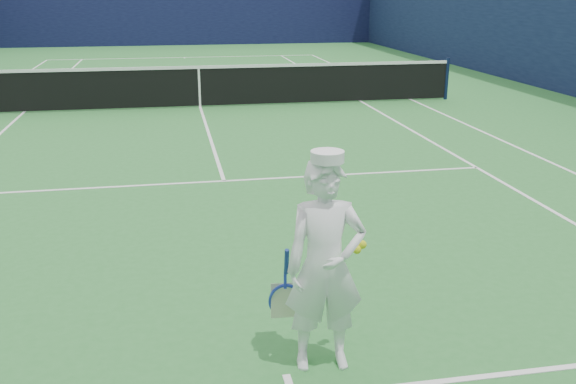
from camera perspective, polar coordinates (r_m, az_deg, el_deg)
The scene contains 5 objects.
ground at distance 15.98m, azimuth -7.81°, elevation 7.47°, with size 80.00×80.00×0.00m, color #2C7532.
court_markings at distance 15.98m, azimuth -7.81°, elevation 7.49°, with size 11.03×23.83×0.01m.
windscreen_fence at distance 15.75m, azimuth -8.12°, elevation 14.65°, with size 20.12×36.12×4.00m.
tennis_net at distance 15.89m, azimuth -7.89°, elevation 9.44°, with size 12.88×0.09×1.07m.
tennis_player at distance 4.80m, azimuth 3.31°, elevation -6.55°, with size 0.76×0.49×1.71m.
Camera 1 is at (-0.76, -15.72, 2.80)m, focal length 40.00 mm.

